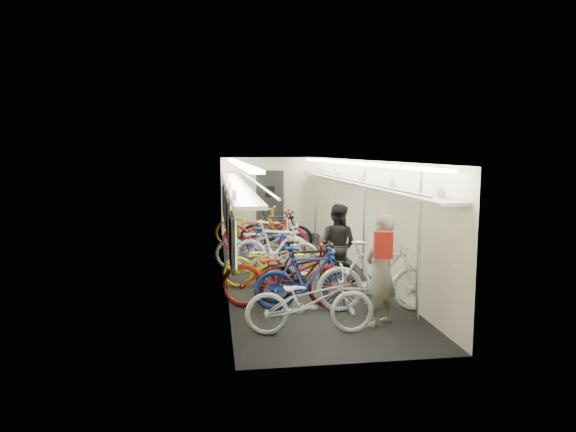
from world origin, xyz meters
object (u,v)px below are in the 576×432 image
object	(u,v)px
bicycle_0	(310,301)
bicycle_1	(308,279)
passenger_mid	(337,246)
passenger_near	(381,270)
backpack	(383,245)

from	to	relation	value
bicycle_0	bicycle_1	bearing A→B (deg)	-5.94
bicycle_1	passenger_mid	world-z (taller)	passenger_mid
bicycle_1	passenger_near	size ratio (longest dim) A/B	1.05
bicycle_0	bicycle_1	size ratio (longest dim) A/B	1.04
bicycle_0	backpack	world-z (taller)	backpack
bicycle_0	passenger_near	size ratio (longest dim) A/B	1.09
bicycle_0	bicycle_1	distance (m)	1.09
bicycle_1	backpack	size ratio (longest dim) A/B	4.66
passenger_near	backpack	distance (m)	0.55
bicycle_0	backpack	size ratio (longest dim) A/B	4.82
bicycle_0	passenger_near	world-z (taller)	passenger_near
passenger_near	bicycle_1	bearing A→B (deg)	-78.42
passenger_near	backpack	size ratio (longest dim) A/B	4.43
bicycle_1	passenger_near	distance (m)	1.30
bicycle_1	backpack	xyz separation A→B (m)	(0.85, -1.17, 0.75)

